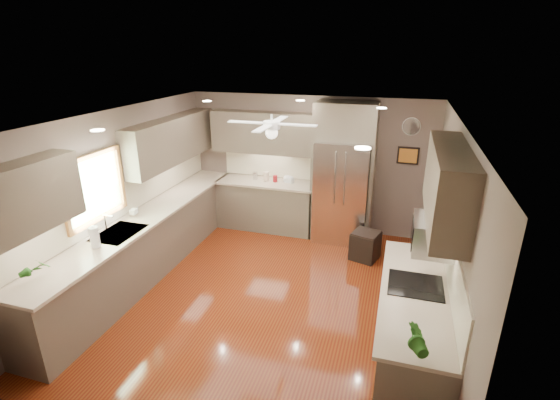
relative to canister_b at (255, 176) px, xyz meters
The scene contains 27 objects.
floor 2.65m from the canister_b, 66.73° to the right, with size 5.00×5.00×0.00m, color #53160B.
ceiling 2.87m from the canister_b, 66.73° to the right, with size 5.00×5.00×0.00m, color white.
wall_back 1.03m from the canister_b, 14.40° to the left, with size 4.50×4.50×0.00m, color #695950.
wall_front 4.86m from the canister_b, 78.48° to the right, with size 4.50×4.50×0.00m, color #695950.
wall_left 2.60m from the canister_b, 119.65° to the right, with size 5.00×5.00×0.00m, color #695950.
wall_right 3.94m from the canister_b, 34.97° to the right, with size 5.00×5.00×0.00m, color #695950.
canister_b is the anchor object (origin of this frame).
canister_c 0.23m from the canister_b, ahead, with size 0.11×0.11×0.17m, color beige.
canister_d 0.41m from the canister_b, ahead, with size 0.08×0.08×0.12m, color maroon.
soap_bottle 2.45m from the canister_b, 116.36° to the right, with size 0.08×0.08×0.17m, color white.
potted_plant_left 4.17m from the canister_b, 103.79° to the right, with size 0.17×0.11×0.32m, color #1F5518.
potted_plant_right 4.96m from the canister_b, 54.64° to the right, with size 0.18×0.14×0.32m, color #1F5518.
bowl 0.66m from the canister_b, ahead, with size 0.22×0.22×0.05m, color beige.
left_run 2.38m from the canister_b, 115.14° to the right, with size 0.65×4.70×1.45m.
back_run 0.58m from the canister_b, 10.94° to the right, with size 1.85×0.65×1.45m.
uppers 1.78m from the canister_b, 81.61° to the right, with size 4.50×4.70×0.95m.
window 3.07m from the canister_b, 114.46° to the right, with size 0.05×1.12×0.92m.
sink 2.92m from the canister_b, 109.29° to the right, with size 0.50×0.70×0.32m.
refrigerator 1.68m from the canister_b, ahead, with size 1.06×0.75×2.45m.
right_run 4.24m from the canister_b, 46.48° to the right, with size 0.70×2.20×1.45m.
microwave 4.13m from the canister_b, 43.09° to the right, with size 0.43×0.55×0.34m.
ceiling_fan 2.55m from the canister_b, 63.61° to the right, with size 1.18×1.18×0.32m.
recessed_lights 2.55m from the canister_b, 63.37° to the right, with size 2.84×3.14×0.01m.
wall_clock 2.92m from the canister_b, ahead, with size 0.30×0.03×0.30m.
framed_print 2.78m from the canister_b, ahead, with size 0.36×0.03×0.30m.
stool 2.44m from the canister_b, 19.26° to the right, with size 0.51×0.51×0.48m.
paper_towel 3.34m from the canister_b, 106.68° to the right, with size 0.12×0.12×0.29m.
Camera 1 is at (1.60, -4.63, 3.30)m, focal length 26.00 mm.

